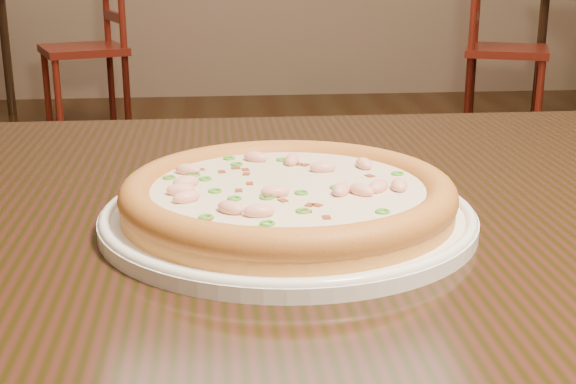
{
  "coord_description": "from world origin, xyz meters",
  "views": [
    {
      "loc": [
        -0.36,
        -0.83,
        0.98
      ],
      "look_at": [
        -0.3,
        -0.17,
        0.78
      ],
      "focal_mm": 50.0,
      "sensor_mm": 36.0,
      "label": 1
    }
  ],
  "objects": [
    {
      "name": "chair_c",
      "position": [
        1.16,
        3.37,
        0.44
      ],
      "size": [
        0.54,
        0.54,
        0.95
      ],
      "color": "#611B10",
      "rests_on": "ground"
    },
    {
      "name": "pizza",
      "position": [
        -0.3,
        -0.17,
        0.78
      ],
      "size": [
        0.29,
        0.29,
        0.03
      ],
      "color": "gold",
      "rests_on": "plate"
    },
    {
      "name": "plate",
      "position": [
        -0.3,
        -0.17,
        0.76
      ],
      "size": [
        0.32,
        0.32,
        0.02
      ],
      "color": "white",
      "rests_on": "hero_table"
    },
    {
      "name": "chair_b",
      "position": [
        -1.0,
        3.62,
        0.44
      ],
      "size": [
        0.54,
        0.54,
        0.95
      ],
      "color": "#611B10",
      "rests_on": "ground"
    },
    {
      "name": "hero_table",
      "position": [
        -0.18,
        -0.12,
        0.65
      ],
      "size": [
        1.2,
        0.8,
        0.75
      ],
      "color": "black",
      "rests_on": "ground"
    }
  ]
}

